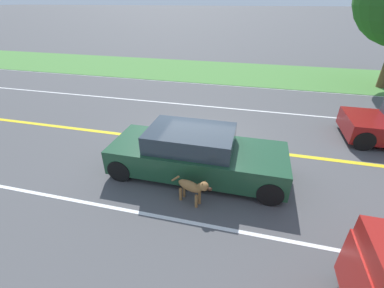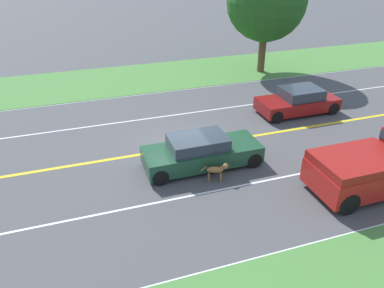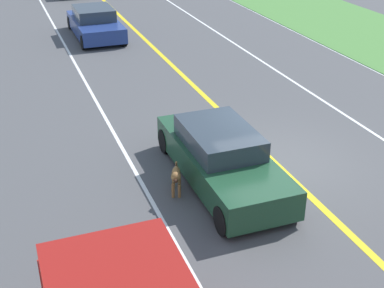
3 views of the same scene
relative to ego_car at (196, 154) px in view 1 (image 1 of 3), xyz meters
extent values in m
plane|color=#4C4C4F|center=(-1.66, -0.36, -0.63)|extent=(400.00, 400.00, 0.00)
cube|color=yellow|center=(-1.66, -0.36, -0.63)|extent=(0.18, 160.00, 0.01)
cube|color=white|center=(-8.66, -0.36, -0.63)|extent=(0.14, 160.00, 0.01)
cube|color=white|center=(1.84, -0.36, -0.63)|extent=(0.10, 160.00, 0.01)
cube|color=white|center=(-5.16, -0.36, -0.63)|extent=(0.10, 160.00, 0.01)
cube|color=#4C843D|center=(-11.66, -0.36, -0.62)|extent=(6.00, 160.00, 0.03)
cube|color=#1E472D|center=(0.00, 0.04, -0.12)|extent=(1.75, 4.72, 0.68)
cube|color=#2D3842|center=(0.00, -0.15, 0.47)|extent=(1.51, 2.26, 0.49)
cylinder|color=black|center=(0.79, 1.98, -0.32)|extent=(0.22, 0.64, 0.64)
cylinder|color=black|center=(0.79, -1.90, -0.32)|extent=(0.22, 0.64, 0.64)
cylinder|color=black|center=(-0.79, 1.98, -0.32)|extent=(0.22, 0.64, 0.64)
cylinder|color=black|center=(-0.79, -1.90, -0.32)|extent=(0.22, 0.64, 0.64)
ellipsoid|color=olive|center=(1.19, 0.13, -0.16)|extent=(0.41, 0.68, 0.26)
cylinder|color=olive|center=(1.33, 0.32, -0.46)|extent=(0.07, 0.07, 0.35)
cylinder|color=olive|center=(1.18, -0.10, -0.46)|extent=(0.07, 0.07, 0.35)
cylinder|color=olive|center=(1.19, 0.37, -0.46)|extent=(0.07, 0.07, 0.35)
cylinder|color=olive|center=(1.04, -0.06, -0.46)|extent=(0.07, 0.07, 0.35)
cylinder|color=olive|center=(1.28, 0.39, -0.05)|extent=(0.19, 0.21, 0.17)
sphere|color=olive|center=(1.32, 0.50, 0.01)|extent=(0.28, 0.28, 0.22)
ellipsoid|color=#331E14|center=(1.37, 0.64, -0.01)|extent=(0.13, 0.13, 0.08)
cone|color=brown|center=(1.37, 0.47, 0.09)|extent=(0.09, 0.09, 0.10)
cone|color=brown|center=(1.26, 0.51, 0.09)|extent=(0.09, 0.09, 0.10)
cylinder|color=olive|center=(1.04, -0.27, -0.12)|extent=(0.13, 0.24, 0.24)
cylinder|color=black|center=(2.53, 3.62, -0.23)|extent=(0.22, 0.81, 0.81)
cylinder|color=black|center=(-4.26, 4.96, -0.31)|extent=(0.22, 0.66, 0.66)
cylinder|color=black|center=(-2.59, 4.96, -0.31)|extent=(0.22, 0.66, 0.66)
camera|label=1|loc=(5.79, 1.33, 3.68)|focal=24.00mm
camera|label=2|loc=(12.23, -4.50, 7.50)|focal=35.00mm
camera|label=3|loc=(4.57, 10.24, 6.07)|focal=50.00mm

